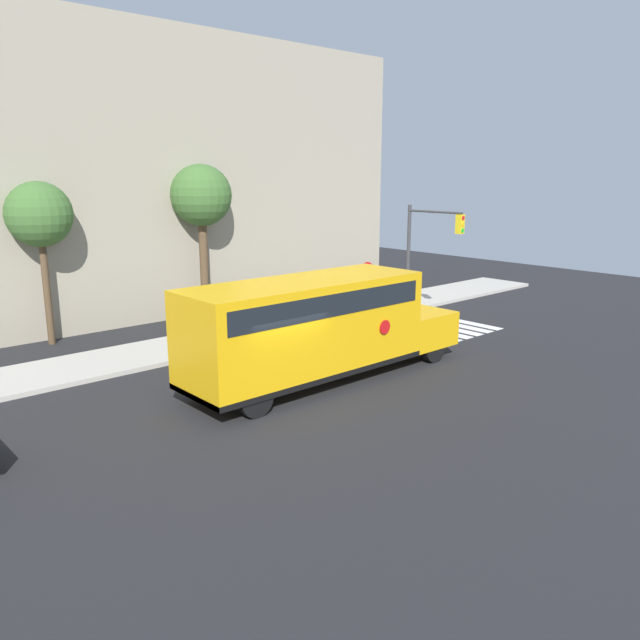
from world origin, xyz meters
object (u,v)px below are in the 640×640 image
(stop_sign, at_px, (366,281))
(traffic_light, at_px, (426,243))
(tree_near_sidewalk, at_px, (201,198))
(school_bus, at_px, (315,324))
(tree_far_sidewalk, at_px, (39,216))

(stop_sign, relative_size, traffic_light, 0.52)
(tree_near_sidewalk, bearing_deg, school_bus, -102.72)
(stop_sign, xyz_separation_m, traffic_light, (2.75, -0.97, 1.51))
(school_bus, relative_size, tree_near_sidewalk, 1.47)
(school_bus, distance_m, traffic_light, 10.69)
(school_bus, bearing_deg, tree_far_sidewalk, 114.39)
(school_bus, height_order, stop_sign, school_bus)
(stop_sign, bearing_deg, tree_far_sidewalk, 156.31)
(school_bus, distance_m, tree_near_sidewalk, 10.72)
(school_bus, distance_m, stop_sign, 8.59)
(stop_sign, height_order, traffic_light, traffic_light)
(stop_sign, distance_m, tree_near_sidewalk, 7.92)
(traffic_light, bearing_deg, tree_far_sidewalk, 157.12)
(school_bus, relative_size, stop_sign, 3.83)
(tree_far_sidewalk, bearing_deg, stop_sign, -23.69)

